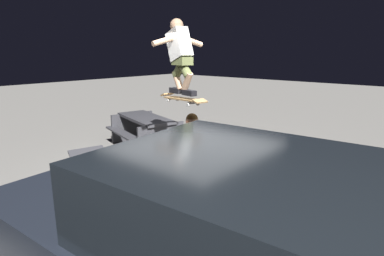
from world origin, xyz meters
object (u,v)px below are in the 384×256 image
object	(u,v)px
ledge_box_main	(201,172)
skateboard	(182,99)
person_sitting_on_ledge	(187,150)
skater_airborne	(180,53)
picnic_table_back	(146,127)
kicker_ramp	(92,164)

from	to	relation	value
ledge_box_main	skateboard	xyz separation A→B (m)	(0.09, 0.36, 1.29)
person_sitting_on_ledge	skater_airborne	distance (m)	1.50
skateboard	picnic_table_back	world-z (taller)	skateboard
ledge_box_main	skater_airborne	bearing A→B (deg)	66.89
person_sitting_on_ledge	picnic_table_back	distance (m)	2.65
skateboard	picnic_table_back	size ratio (longest dim) A/B	0.52
person_sitting_on_ledge	kicker_ramp	world-z (taller)	person_sitting_on_ledge
picnic_table_back	person_sitting_on_ledge	bearing A→B (deg)	153.39
skater_airborne	kicker_ramp	size ratio (longest dim) A/B	1.06
person_sitting_on_ledge	kicker_ramp	distance (m)	2.31
skateboard	kicker_ramp	bearing A→B (deg)	10.45
ledge_box_main	kicker_ramp	world-z (taller)	ledge_box_main
person_sitting_on_ledge	picnic_table_back	size ratio (longest dim) A/B	0.65
person_sitting_on_ledge	skateboard	bearing A→B (deg)	-5.76
kicker_ramp	picnic_table_back	world-z (taller)	picnic_table_back
person_sitting_on_ledge	skateboard	world-z (taller)	skateboard
skateboard	skater_airborne	world-z (taller)	skater_airborne
ledge_box_main	skateboard	world-z (taller)	skateboard
kicker_ramp	picnic_table_back	distance (m)	1.63
skateboard	skater_airborne	distance (m)	0.69
ledge_box_main	kicker_ramp	bearing A→B (deg)	18.85
ledge_box_main	skater_airborne	world-z (taller)	skater_airborne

